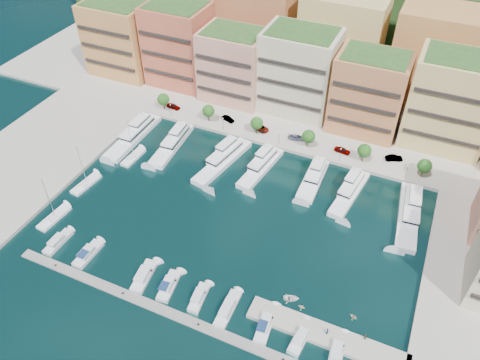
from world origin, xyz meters
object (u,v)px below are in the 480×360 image
at_px(tree_1, 208,111).
at_px(cruiser_8, 301,338).
at_px(cruiser_3, 144,276).
at_px(tender_0, 291,298).
at_px(car_3, 297,137).
at_px(lamppost_1, 223,122).
at_px(yacht_3, 262,165).
at_px(tree_5, 425,166).
at_px(lamppost_2, 279,136).
at_px(person_1, 365,337).
at_px(yacht_0, 135,134).
at_px(yacht_1, 173,143).
at_px(lamppost_0, 171,108).
at_px(tree_4, 364,151).
at_px(car_0, 173,106).
at_px(tree_3, 309,136).
at_px(car_5, 394,158).
at_px(car_4, 342,150).
at_px(cruiser_5, 199,298).
at_px(sailboat_2, 133,158).
at_px(car_1, 228,119).
at_px(yacht_6, 409,212).
at_px(cruiser_4, 169,286).
at_px(tender_1, 301,307).
at_px(tree_0, 163,99).
at_px(lamppost_4, 407,170).
at_px(sailboat_1, 86,184).
at_px(tender_3, 354,317).
at_px(yacht_5, 350,190).
at_px(tree_2, 257,123).
at_px(cruiser_9, 337,352).
at_px(cruiser_1, 88,254).
at_px(cruiser_7, 265,324).
at_px(cruiser_6, 228,309).
at_px(car_2, 261,127).
at_px(yacht_2, 224,159).

distance_m(tree_1, cruiser_8, 76.50).
distance_m(cruiser_3, tender_0, 32.13).
bearing_deg(car_3, lamppost_1, 86.76).
height_order(yacht_3, cruiser_3, yacht_3).
relative_size(tree_5, car_3, 1.15).
distance_m(lamppost_2, person_1, 63.14).
distance_m(lamppost_1, yacht_3, 20.62).
relative_size(yacht_0, yacht_1, 1.10).
xyz_separation_m(lamppost_0, yacht_1, (7.53, -11.99, -2.73)).
bearing_deg(tree_4, car_0, 178.37).
bearing_deg(tree_4, yacht_0, -166.68).
relative_size(tree_3, car_5, 1.20).
bearing_deg(car_5, car_4, 75.18).
height_order(yacht_1, cruiser_5, yacht_1).
xyz_separation_m(sailboat_2, car_1, (17.13, 26.87, 1.40)).
bearing_deg(yacht_6, cruiser_4, -135.21).
xyz_separation_m(tender_1, car_0, (-61.13, 52.98, 1.37)).
distance_m(tree_0, lamppost_0, 4.70).
bearing_deg(lamppost_4, cruiser_5, -120.42).
height_order(yacht_1, car_0, yacht_1).
distance_m(sailboat_1, tender_3, 75.40).
bearing_deg(tender_1, yacht_5, 2.49).
xyz_separation_m(tree_1, person_1, (60.89, -53.50, -2.94)).
distance_m(tree_4, yacht_1, 54.50).
bearing_deg(tree_2, tree_5, 0.00).
distance_m(cruiser_3, cruiser_9, 43.01).
height_order(lamppost_1, yacht_6, yacht_6).
xyz_separation_m(tree_1, tree_4, (48.00, 0.00, 0.00)).
bearing_deg(tree_0, lamppost_4, -1.73).
bearing_deg(lamppost_4, tree_4, 169.15).
bearing_deg(cruiser_1, yacht_6, 33.64).
relative_size(cruiser_4, cruiser_7, 0.91).
relative_size(tree_5, sailboat_2, 0.43).
relative_size(tree_1, tree_4, 1.00).
xyz_separation_m(lamppost_2, cruiser_6, (9.91, -55.80, -3.28)).
relative_size(tree_5, lamppost_4, 1.35).
bearing_deg(sailboat_1, car_4, 34.63).
bearing_deg(sailboat_2, lamppost_1, 51.03).
height_order(cruiser_8, car_2, car_2).
bearing_deg(yacht_3, tree_5, 18.16).
height_order(yacht_2, cruiser_3, yacht_2).
bearing_deg(lamppost_1, cruiser_1, -97.42).
bearing_deg(car_1, sailboat_2, 165.85).
height_order(cruiser_4, cruiser_6, cruiser_4).
relative_size(lamppost_0, yacht_1, 0.20).
relative_size(cruiser_8, car_0, 1.75).
bearing_deg(cruiser_5, yacht_5, 65.02).
bearing_deg(tender_0, cruiser_6, 104.38).
relative_size(tree_4, tender_0, 1.66).
bearing_deg(tender_1, tender_0, 71.19).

